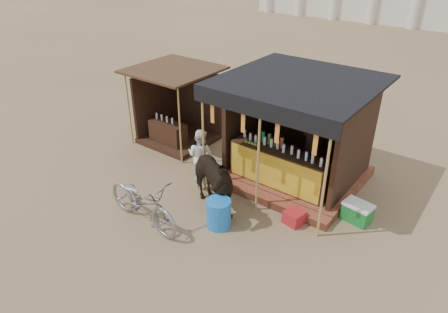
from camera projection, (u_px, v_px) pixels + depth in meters
ground at (181, 226)px, 9.05m from camera, size 120.00×120.00×0.00m
main_stall at (296, 145)px, 10.36m from camera, size 3.60×3.61×2.78m
secondary_stall at (175, 114)px, 12.57m from camera, size 2.40×2.40×2.38m
cow at (209, 180)px, 9.28m from camera, size 2.04×1.42×1.57m
motorbike at (142, 201)px, 8.88m from camera, size 2.27×0.93×1.17m
bystander at (200, 155)px, 10.44m from camera, size 0.81×0.68×1.47m
blue_barrel at (219, 213)px, 8.91m from camera, size 0.72×0.72×0.67m
red_crate at (294, 217)px, 9.08m from camera, size 0.47×0.49×0.31m
cooler at (357, 212)px, 9.12m from camera, size 0.70×0.53×0.46m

